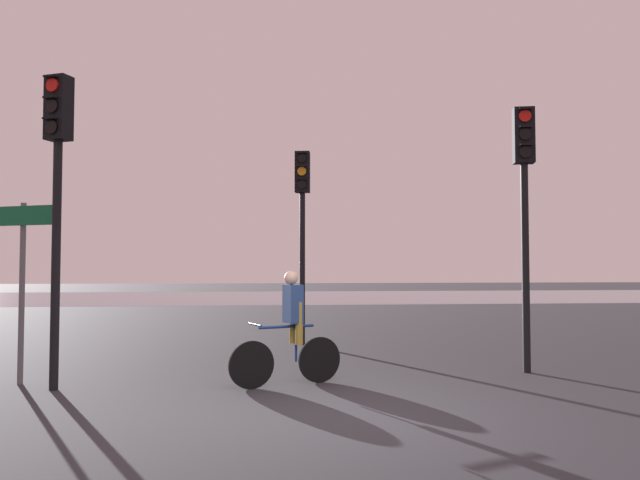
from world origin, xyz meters
TOP-DOWN VIEW (x-y plane):
  - ground_plane at (0.00, 0.00)m, footprint 120.00×120.00m
  - water_strip at (0.00, 28.67)m, footprint 80.00×16.00m
  - traffic_light_near_left at (-3.49, 1.91)m, footprint 0.39×0.41m
  - traffic_light_center at (0.28, 6.56)m, footprint 0.36×0.38m
  - traffic_light_near_right at (3.55, 2.57)m, footprint 0.37×0.38m
  - direction_sign_post at (-4.10, 2.38)m, footprint 1.02×0.48m
  - cyclist at (-0.25, 1.89)m, footprint 1.61×0.72m

SIDE VIEW (x-z plane):
  - ground_plane at x=0.00m, z-range 0.00..0.00m
  - water_strip at x=0.00m, z-range 0.00..0.01m
  - cyclist at x=-0.25m, z-range 0.01..1.63m
  - direction_sign_post at x=-4.10m, z-range 0.40..3.00m
  - traffic_light_center at x=0.28m, z-range 0.83..5.04m
  - traffic_light_near_right at x=3.55m, z-range 0.84..5.08m
  - traffic_light_near_left at x=-3.49m, z-range 0.85..5.18m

